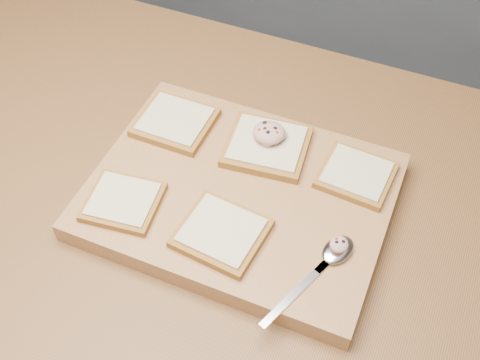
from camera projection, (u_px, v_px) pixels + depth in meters
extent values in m
cube|color=slate|center=(254.00, 328.00, 1.35)|extent=(1.90, 0.75, 0.84)
cube|color=brown|center=(259.00, 208.00, 1.00)|extent=(2.00, 0.80, 0.06)
cube|color=#AB7749|center=(240.00, 196.00, 0.95)|extent=(0.46, 0.35, 0.04)
cube|color=#925E25|center=(175.00, 122.00, 1.02)|extent=(0.12, 0.11, 0.01)
cube|color=beige|center=(175.00, 119.00, 1.01)|extent=(0.11, 0.10, 0.00)
cube|color=#925E25|center=(267.00, 146.00, 0.98)|extent=(0.14, 0.13, 0.01)
cube|color=beige|center=(267.00, 143.00, 0.98)|extent=(0.12, 0.11, 0.00)
cube|color=#925E25|center=(356.00, 175.00, 0.95)|extent=(0.12, 0.11, 0.01)
cube|color=beige|center=(357.00, 172.00, 0.94)|extent=(0.10, 0.09, 0.00)
cube|color=#925E25|center=(123.00, 202.00, 0.91)|extent=(0.12, 0.11, 0.01)
cube|color=beige|center=(123.00, 199.00, 0.91)|extent=(0.10, 0.10, 0.00)
cube|color=#925E25|center=(222.00, 233.00, 0.88)|extent=(0.13, 0.12, 0.01)
cube|color=beige|center=(221.00, 230.00, 0.87)|extent=(0.11, 0.10, 0.00)
ellipsoid|color=tan|center=(269.00, 133.00, 0.97)|extent=(0.05, 0.05, 0.02)
sphere|color=black|center=(275.00, 129.00, 0.97)|extent=(0.01, 0.01, 0.01)
sphere|color=black|center=(265.00, 123.00, 0.97)|extent=(0.01, 0.01, 0.01)
sphere|color=black|center=(268.00, 133.00, 0.96)|extent=(0.01, 0.01, 0.01)
sphere|color=black|center=(265.00, 129.00, 0.96)|extent=(0.01, 0.01, 0.01)
sphere|color=#A5140C|center=(277.00, 133.00, 0.96)|extent=(0.01, 0.01, 0.01)
sphere|color=#A5140C|center=(269.00, 124.00, 0.97)|extent=(0.01, 0.01, 0.01)
sphere|color=#A5140C|center=(259.00, 130.00, 0.96)|extent=(0.01, 0.01, 0.01)
ellipsoid|color=silver|center=(338.00, 250.00, 0.86)|extent=(0.06, 0.07, 0.01)
cube|color=silver|center=(325.00, 264.00, 0.85)|extent=(0.02, 0.04, 0.00)
cube|color=silver|center=(297.00, 292.00, 0.82)|extent=(0.06, 0.14, 0.00)
ellipsoid|color=tan|center=(339.00, 244.00, 0.85)|extent=(0.03, 0.03, 0.01)
sphere|color=black|center=(343.00, 242.00, 0.84)|extent=(0.01, 0.01, 0.01)
sphere|color=black|center=(337.00, 243.00, 0.84)|extent=(0.01, 0.01, 0.01)
sphere|color=#A5140C|center=(337.00, 239.00, 0.85)|extent=(0.01, 0.01, 0.01)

